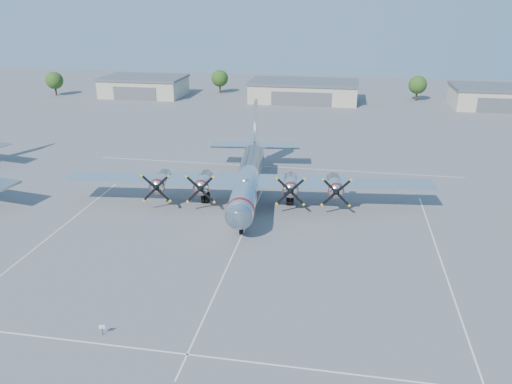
% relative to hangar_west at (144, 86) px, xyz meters
% --- Properties ---
extents(ground, '(260.00, 260.00, 0.00)m').
position_rel_hangar_west_xyz_m(ground, '(45.00, -81.96, -2.71)').
color(ground, '#5D5D60').
rests_on(ground, ground).
extents(parking_lines, '(60.00, 50.08, 0.01)m').
position_rel_hangar_west_xyz_m(parking_lines, '(45.00, -83.71, -2.71)').
color(parking_lines, silver).
rests_on(parking_lines, ground).
extents(hangar_west, '(22.60, 14.60, 5.40)m').
position_rel_hangar_west_xyz_m(hangar_west, '(0.00, 0.00, 0.00)').
color(hangar_west, '#B4A98F').
rests_on(hangar_west, ground).
extents(hangar_center, '(28.60, 14.60, 5.40)m').
position_rel_hangar_west_xyz_m(hangar_center, '(45.00, -0.00, -0.00)').
color(hangar_center, '#B4A98F').
rests_on(hangar_center, ground).
extents(hangar_east, '(20.60, 14.60, 5.40)m').
position_rel_hangar_west_xyz_m(hangar_east, '(93.00, 0.00, 0.00)').
color(hangar_east, '#B4A98F').
rests_on(hangar_east, ground).
extents(tree_far_west, '(4.80, 4.80, 6.64)m').
position_rel_hangar_west_xyz_m(tree_far_west, '(-25.00, -3.96, 1.51)').
color(tree_far_west, '#382619').
rests_on(tree_far_west, ground).
extents(tree_west, '(4.80, 4.80, 6.64)m').
position_rel_hangar_west_xyz_m(tree_west, '(20.00, 8.04, 1.51)').
color(tree_west, '#382619').
rests_on(tree_west, ground).
extents(tree_east, '(4.80, 4.80, 6.64)m').
position_rel_hangar_west_xyz_m(tree_east, '(75.00, 6.04, 1.51)').
color(tree_east, '#382619').
rests_on(tree_east, ground).
extents(main_bomber_b29, '(51.89, 38.31, 10.74)m').
position_rel_hangar_west_xyz_m(main_bomber_b29, '(43.61, -71.02, -2.71)').
color(main_bomber_b29, white).
rests_on(main_bomber_b29, ground).
extents(info_placard, '(0.51, 0.14, 0.98)m').
position_rel_hangar_west_xyz_m(info_placard, '(37.41, -102.85, -2.03)').
color(info_placard, black).
rests_on(info_placard, ground).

